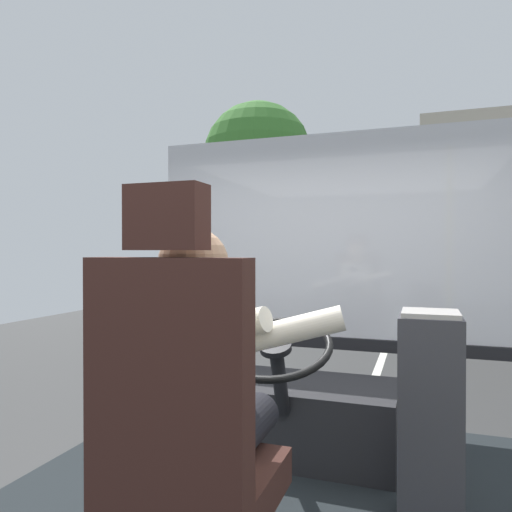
% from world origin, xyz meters
% --- Properties ---
extents(ground, '(18.00, 44.00, 0.06)m').
position_xyz_m(ground, '(0.00, 8.80, -0.02)').
color(ground, '#313131').
extents(driver_seat, '(0.48, 0.48, 1.32)m').
position_xyz_m(driver_seat, '(-0.06, -0.36, 1.21)').
color(driver_seat, black).
rests_on(driver_seat, bus_floor).
extents(bus_driver, '(0.85, 0.58, 0.75)m').
position_xyz_m(bus_driver, '(-0.06, -0.26, 1.39)').
color(bus_driver, black).
rests_on(bus_driver, driver_seat).
extents(steering_console, '(1.10, 0.96, 0.79)m').
position_xyz_m(steering_console, '(-0.06, 0.96, 0.87)').
color(steering_console, black).
rests_on(steering_console, bus_floor).
extents(fare_box, '(0.25, 0.26, 0.89)m').
position_xyz_m(fare_box, '(0.64, 0.49, 1.09)').
color(fare_box, '#333338').
rests_on(fare_box, bus_floor).
extents(windshield_panel, '(2.50, 0.08, 1.48)m').
position_xyz_m(windshield_panel, '(0.00, 1.62, 1.69)').
color(windshield_panel, silver).
extents(street_tree, '(3.03, 3.03, 5.95)m').
position_xyz_m(street_tree, '(-3.74, 10.94, 4.41)').
color(street_tree, '#4C3828').
rests_on(street_tree, ground).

